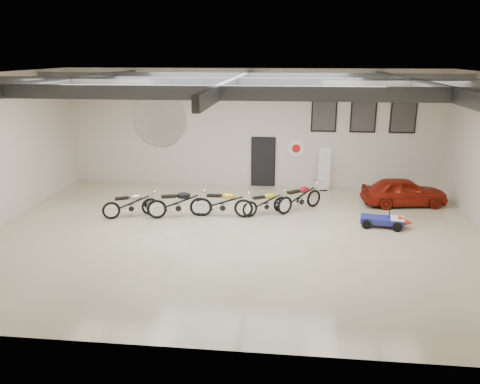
# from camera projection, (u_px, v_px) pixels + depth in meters

# --- Properties ---
(floor) EXTENTS (16.00, 12.00, 0.01)m
(floor) POSITION_uv_depth(u_px,v_px,m) (236.00, 236.00, 14.91)
(floor) COLOR #BFB792
(floor) RESTS_ON ground
(ceiling) EXTENTS (16.00, 12.00, 0.01)m
(ceiling) POSITION_uv_depth(u_px,v_px,m) (236.00, 74.00, 13.49)
(ceiling) COLOR slate
(ceiling) RESTS_ON back_wall
(back_wall) EXTENTS (16.00, 0.02, 5.00)m
(back_wall) POSITION_uv_depth(u_px,v_px,m) (252.00, 129.00, 19.92)
(back_wall) COLOR beige
(back_wall) RESTS_ON floor
(ceiling_beams) EXTENTS (15.80, 11.80, 0.32)m
(ceiling_beams) POSITION_uv_depth(u_px,v_px,m) (236.00, 83.00, 13.56)
(ceiling_beams) COLOR #525559
(ceiling_beams) RESTS_ON ceiling
(door) EXTENTS (0.92, 0.08, 2.10)m
(door) POSITION_uv_depth(u_px,v_px,m) (263.00, 162.00, 20.23)
(door) COLOR black
(door) RESTS_ON back_wall
(logo_plaque) EXTENTS (2.30, 0.06, 1.16)m
(logo_plaque) POSITION_uv_depth(u_px,v_px,m) (160.00, 120.00, 20.19)
(logo_plaque) COLOR silver
(logo_plaque) RESTS_ON back_wall
(poster_left) EXTENTS (1.05, 0.08, 1.35)m
(poster_left) POSITION_uv_depth(u_px,v_px,m) (324.00, 116.00, 19.40)
(poster_left) COLOR black
(poster_left) RESTS_ON back_wall
(poster_mid) EXTENTS (1.05, 0.08, 1.35)m
(poster_mid) POSITION_uv_depth(u_px,v_px,m) (363.00, 116.00, 19.24)
(poster_mid) COLOR black
(poster_mid) RESTS_ON back_wall
(poster_right) EXTENTS (1.05, 0.08, 1.35)m
(poster_right) POSITION_uv_depth(u_px,v_px,m) (403.00, 117.00, 19.07)
(poster_right) COLOR black
(poster_right) RESTS_ON back_wall
(oil_sign) EXTENTS (0.72, 0.10, 0.72)m
(oil_sign) POSITION_uv_depth(u_px,v_px,m) (296.00, 148.00, 19.90)
(oil_sign) COLOR white
(oil_sign) RESTS_ON back_wall
(banner_stand) EXTENTS (0.54, 0.31, 1.86)m
(banner_stand) POSITION_uv_depth(u_px,v_px,m) (324.00, 169.00, 19.57)
(banner_stand) COLOR white
(banner_stand) RESTS_ON floor
(motorcycle_silver) EXTENTS (2.01, 1.38, 1.01)m
(motorcycle_silver) POSITION_uv_depth(u_px,v_px,m) (131.00, 203.00, 16.47)
(motorcycle_silver) COLOR silver
(motorcycle_silver) RESTS_ON floor
(motorcycle_black) EXTENTS (2.23, 1.23, 1.11)m
(motorcycle_black) POSITION_uv_depth(u_px,v_px,m) (178.00, 202.00, 16.42)
(motorcycle_black) COLOR silver
(motorcycle_black) RESTS_ON floor
(motorcycle_gold) EXTENTS (2.09, 0.66, 1.09)m
(motorcycle_gold) POSITION_uv_depth(u_px,v_px,m) (223.00, 202.00, 16.48)
(motorcycle_gold) COLOR silver
(motorcycle_gold) RESTS_ON floor
(motorcycle_yellow) EXTENTS (1.82, 1.43, 0.94)m
(motorcycle_yellow) POSITION_uv_depth(u_px,v_px,m) (266.00, 202.00, 16.75)
(motorcycle_yellow) COLOR silver
(motorcycle_yellow) RESTS_ON floor
(motorcycle_red) EXTENTS (1.96, 1.87, 1.07)m
(motorcycle_red) POSITION_uv_depth(u_px,v_px,m) (300.00, 197.00, 17.15)
(motorcycle_red) COLOR silver
(motorcycle_red) RESTS_ON floor
(go_kart) EXTENTS (1.82, 1.04, 0.62)m
(go_kart) POSITION_uv_depth(u_px,v_px,m) (387.00, 218.00, 15.55)
(go_kart) COLOR navy
(go_kart) RESTS_ON floor
(vintage_car) EXTENTS (1.71, 3.30, 1.07)m
(vintage_car) POSITION_uv_depth(u_px,v_px,m) (404.00, 192.00, 17.78)
(vintage_car) COLOR maroon
(vintage_car) RESTS_ON floor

